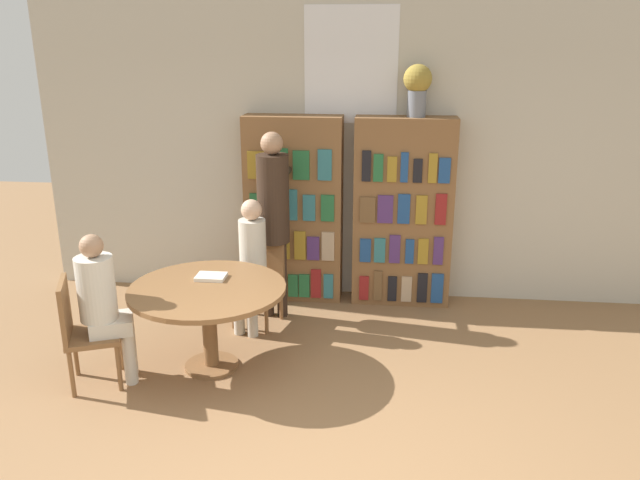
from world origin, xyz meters
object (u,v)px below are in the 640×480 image
librarian_standing (274,206)px  bookshelf_right (403,213)px  chair_left_side (260,273)px  chair_near_camera (82,328)px  seated_reader_right (103,300)px  reading_table (208,300)px  bookshelf_left (294,210)px  seated_reader_left (251,258)px  flower_vase (417,86)px

librarian_standing → bookshelf_right: bearing=22.5°
bookshelf_right → chair_left_side: bookshelf_right is taller
chair_near_camera → seated_reader_right: seated_reader_right is taller
bookshelf_right → seated_reader_right: bookshelf_right is taller
reading_table → chair_near_camera: chair_near_camera is taller
bookshelf_left → bookshelf_right: bearing=0.0°
bookshelf_left → chair_near_camera: 2.41m
seated_reader_left → librarian_standing: (0.16, 0.31, 0.41)m
seated_reader_left → librarian_standing: bearing=-103.9°
bookshelf_right → chair_left_side: (-1.33, -0.63, -0.46)m
bookshelf_right → bookshelf_left: bearing=-180.0°
seated_reader_left → seated_reader_right: bearing=62.9°
bookshelf_right → chair_left_side: size_ratio=2.15×
seated_reader_right → librarian_standing: 1.79m
bookshelf_left → flower_vase: size_ratio=3.88×
flower_vase → librarian_standing: 1.75m
bookshelf_right → chair_near_camera: (-2.45, -1.93, -0.46)m
flower_vase → librarian_standing: flower_vase is taller
librarian_standing → seated_reader_right: bearing=-128.4°
bookshelf_left → bookshelf_right: same height
flower_vase → librarian_standing: bearing=-158.7°
flower_vase → chair_left_side: bearing=-155.8°
bookshelf_right → seated_reader_right: (-2.29, -1.87, -0.24)m
flower_vase → seated_reader_right: bearing=-141.8°
chair_near_camera → seated_reader_left: bearing=114.0°
flower_vase → librarian_standing: size_ratio=0.27×
chair_left_side → flower_vase: bearing=-141.9°
bookshelf_left → librarian_standing: bearing=-103.0°
bookshelf_right → reading_table: (-1.56, -1.57, -0.34)m
bookshelf_left → chair_left_side: (-0.23, -0.63, -0.46)m
flower_vase → chair_left_side: (-1.41, -0.64, -1.69)m
chair_left_side → seated_reader_left: size_ratio=0.71×
reading_table → librarian_standing: bearing=71.9°
chair_left_side → librarian_standing: librarian_standing is taller
chair_near_camera → reading_table: bearing=90.0°
bookshelf_left → librarian_standing: (-0.12, -0.50, 0.17)m
chair_near_camera → librarian_standing: (1.24, 1.43, 0.62)m
chair_left_side → librarian_standing: 0.65m
chair_left_side → seated_reader_right: bearing=65.9°
reading_table → chair_left_side: bearing=76.1°
bookshelf_right → seated_reader_left: (-1.37, -0.81, -0.25)m
seated_reader_left → librarian_standing: 0.54m
bookshelf_right → flower_vase: bearing=2.9°
bookshelf_left → reading_table: bearing=-106.5°
reading_table → seated_reader_left: bearing=76.1°
reading_table → chair_left_side: (0.23, 0.94, -0.12)m
bookshelf_right → seated_reader_left: bookshelf_right is taller
chair_near_camera → seated_reader_right: size_ratio=0.72×
chair_near_camera → librarian_standing: size_ratio=0.49×
bookshelf_left → seated_reader_right: size_ratio=1.54×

